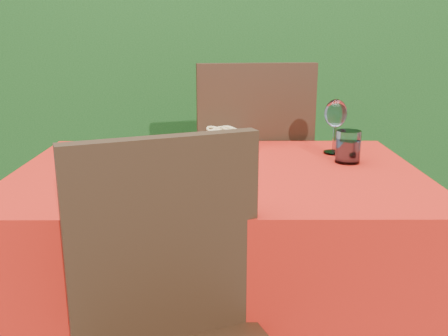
{
  "coord_description": "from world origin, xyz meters",
  "views": [
    {
      "loc": [
        0.01,
        -1.5,
        1.16
      ],
      "look_at": [
        0.02,
        -0.05,
        0.77
      ],
      "focal_mm": 40.0,
      "sensor_mm": 36.0,
      "label": 1
    }
  ],
  "objects_px": {
    "chair_near": "(182,336)",
    "water_glass": "(348,148)",
    "pizza_plate": "(194,176)",
    "fork": "(139,169)",
    "wine_glass": "(336,116)",
    "chair_far": "(250,167)",
    "pasta_plate": "(222,142)"
  },
  "relations": [
    {
      "from": "pizza_plate",
      "to": "fork",
      "type": "distance_m",
      "value": 0.25
    },
    {
      "from": "pasta_plate",
      "to": "wine_glass",
      "type": "distance_m",
      "value": 0.42
    },
    {
      "from": "pizza_plate",
      "to": "wine_glass",
      "type": "relative_size",
      "value": 2.1
    },
    {
      "from": "water_glass",
      "to": "wine_glass",
      "type": "bearing_deg",
      "value": 97.72
    },
    {
      "from": "wine_glass",
      "to": "fork",
      "type": "distance_m",
      "value": 0.71
    },
    {
      "from": "pasta_plate",
      "to": "chair_near",
      "type": "bearing_deg",
      "value": -95.54
    },
    {
      "from": "wine_glass",
      "to": "fork",
      "type": "xyz_separation_m",
      "value": [
        -0.66,
        -0.22,
        -0.13
      ]
    },
    {
      "from": "pasta_plate",
      "to": "chair_far",
      "type": "bearing_deg",
      "value": 67.41
    },
    {
      "from": "fork",
      "to": "chair_near",
      "type": "bearing_deg",
      "value": -64.89
    },
    {
      "from": "pizza_plate",
      "to": "water_glass",
      "type": "height_order",
      "value": "water_glass"
    },
    {
      "from": "pasta_plate",
      "to": "fork",
      "type": "distance_m",
      "value": 0.39
    },
    {
      "from": "fork",
      "to": "pasta_plate",
      "type": "bearing_deg",
      "value": 56.32
    },
    {
      "from": "chair_near",
      "to": "wine_glass",
      "type": "xyz_separation_m",
      "value": [
        0.48,
        0.8,
        0.34
      ]
    },
    {
      "from": "chair_far",
      "to": "wine_glass",
      "type": "xyz_separation_m",
      "value": [
        0.27,
        -0.36,
        0.28
      ]
    },
    {
      "from": "chair_near",
      "to": "pasta_plate",
      "type": "distance_m",
      "value": 0.9
    },
    {
      "from": "pizza_plate",
      "to": "pasta_plate",
      "type": "bearing_deg",
      "value": 80.35
    },
    {
      "from": "chair_far",
      "to": "wine_glass",
      "type": "distance_m",
      "value": 0.53
    },
    {
      "from": "water_glass",
      "to": "wine_glass",
      "type": "height_order",
      "value": "wine_glass"
    },
    {
      "from": "chair_near",
      "to": "water_glass",
      "type": "bearing_deg",
      "value": 31.42
    },
    {
      "from": "water_glass",
      "to": "fork",
      "type": "distance_m",
      "value": 0.68
    },
    {
      "from": "chair_near",
      "to": "wine_glass",
      "type": "relative_size",
      "value": 4.95
    },
    {
      "from": "pizza_plate",
      "to": "pasta_plate",
      "type": "height_order",
      "value": "pasta_plate"
    },
    {
      "from": "chair_near",
      "to": "chair_far",
      "type": "bearing_deg",
      "value": 57.84
    },
    {
      "from": "pizza_plate",
      "to": "chair_far",
      "type": "bearing_deg",
      "value": 75.01
    },
    {
      "from": "chair_near",
      "to": "water_glass",
      "type": "xyz_separation_m",
      "value": [
        0.5,
        0.67,
        0.25
      ]
    },
    {
      "from": "pasta_plate",
      "to": "pizza_plate",
      "type": "bearing_deg",
      "value": -99.65
    },
    {
      "from": "chair_near",
      "to": "fork",
      "type": "xyz_separation_m",
      "value": [
        -0.17,
        0.58,
        0.2
      ]
    },
    {
      "from": "water_glass",
      "to": "fork",
      "type": "bearing_deg",
      "value": -171.87
    },
    {
      "from": "chair_far",
      "to": "pizza_plate",
      "type": "height_order",
      "value": "chair_far"
    },
    {
      "from": "chair_far",
      "to": "chair_near",
      "type": "bearing_deg",
      "value": 72.7
    },
    {
      "from": "pizza_plate",
      "to": "fork",
      "type": "height_order",
      "value": "pizza_plate"
    },
    {
      "from": "pasta_plate",
      "to": "fork",
      "type": "bearing_deg",
      "value": -132.0
    }
  ]
}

